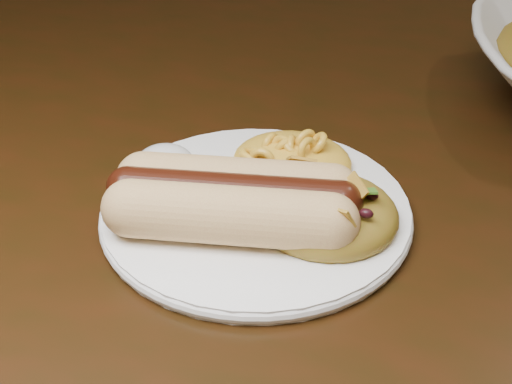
% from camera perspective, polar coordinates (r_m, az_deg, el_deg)
% --- Properties ---
extents(table, '(1.60, 0.90, 0.75)m').
position_cam_1_polar(table, '(0.64, -7.59, -3.18)').
color(table, black).
rests_on(table, floor).
extents(plate, '(0.26, 0.26, 0.01)m').
position_cam_1_polar(plate, '(0.49, 0.00, -1.50)').
color(plate, white).
rests_on(plate, table).
extents(hotdog, '(0.14, 0.09, 0.04)m').
position_cam_1_polar(hotdog, '(0.46, -1.86, -0.54)').
color(hotdog, '#EBD483').
rests_on(hotdog, plate).
extents(mac_and_cheese, '(0.11, 0.10, 0.03)m').
position_cam_1_polar(mac_and_cheese, '(0.52, 2.94, 3.66)').
color(mac_and_cheese, '#FFDB4F').
rests_on(mac_and_cheese, plate).
extents(sour_cream, '(0.05, 0.05, 0.03)m').
position_cam_1_polar(sour_cream, '(0.51, -7.36, 2.68)').
color(sour_cream, silver).
rests_on(sour_cream, plate).
extents(taco_salad, '(0.10, 0.09, 0.04)m').
position_cam_1_polar(taco_salad, '(0.46, 5.67, -0.76)').
color(taco_salad, '#AF3A1D').
rests_on(taco_salad, plate).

